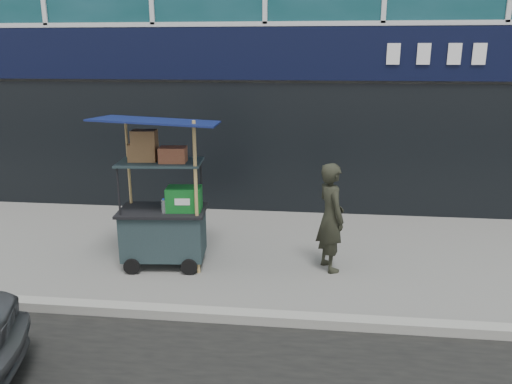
# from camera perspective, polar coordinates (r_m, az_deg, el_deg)

# --- Properties ---
(ground) EXTENTS (80.00, 80.00, 0.00)m
(ground) POSITION_cam_1_polar(r_m,az_deg,el_deg) (6.00, -2.81, -13.51)
(ground) COLOR slate
(ground) RESTS_ON ground
(curb) EXTENTS (80.00, 0.18, 0.12)m
(curb) POSITION_cam_1_polar(r_m,az_deg,el_deg) (5.80, -3.15, -13.95)
(curb) COLOR gray
(curb) RESTS_ON ground
(vendor_cart) EXTENTS (1.69, 1.26, 2.14)m
(vendor_cart) POSITION_cam_1_polar(r_m,az_deg,el_deg) (7.06, -10.46, -2.54)
(vendor_cart) COLOR black
(vendor_cart) RESTS_ON ground
(vendor_man) EXTENTS (0.55, 0.65, 1.51)m
(vendor_man) POSITION_cam_1_polar(r_m,az_deg,el_deg) (6.89, 8.55, -2.86)
(vendor_man) COLOR black
(vendor_man) RESTS_ON ground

